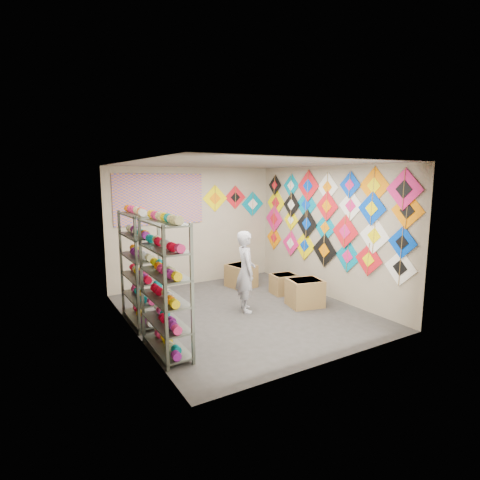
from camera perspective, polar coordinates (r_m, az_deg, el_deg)
ground at (r=7.09m, az=0.54°, el=-10.83°), size 4.50×4.50×0.00m
room_walls at (r=6.70m, az=0.56°, el=2.48°), size 4.50×4.50×4.50m
shelf_rack_front at (r=5.34m, az=-11.33°, el=-7.10°), size 0.40×1.10×1.90m
shelf_rack_back at (r=6.55m, az=-15.07°, el=-4.19°), size 0.40×1.10×1.90m
string_spools at (r=5.92m, az=-13.43°, el=-4.61°), size 0.12×2.36×0.12m
kite_wall_display at (r=7.89m, az=13.07°, el=3.21°), size 0.06×4.33×2.05m
back_wall_kites at (r=9.15m, az=-0.86°, el=6.10°), size 1.69×0.02×0.80m
poster at (r=8.37m, az=-12.14°, el=6.08°), size 2.00×0.01×1.10m
shopkeeper at (r=6.93m, az=0.87°, el=-4.80°), size 0.75×0.67×1.51m
carton_a at (r=7.42m, az=9.86°, el=-7.92°), size 0.72×0.64×0.52m
carton_b at (r=8.14m, az=6.69°, el=-6.66°), size 0.57×0.49×0.42m
carton_c at (r=8.57m, az=0.18°, el=-5.46°), size 0.63×0.67×0.51m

